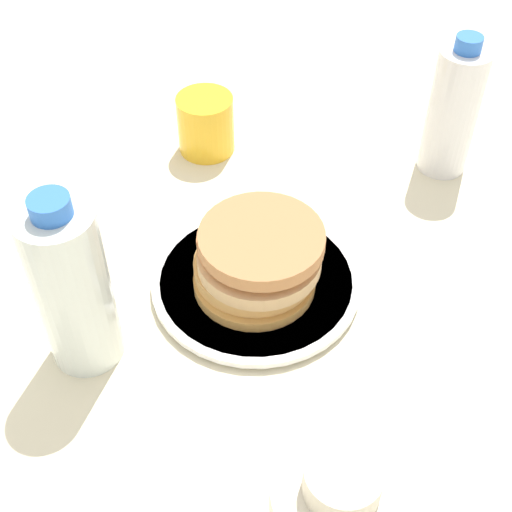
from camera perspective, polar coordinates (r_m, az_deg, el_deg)
ground_plane at (r=0.77m, az=-0.12°, el=-2.87°), size 4.00×4.00×0.00m
plate at (r=0.77m, az=-0.00°, el=-2.06°), size 0.23×0.23×0.01m
pancake_stack at (r=0.74m, az=0.21°, el=-0.16°), size 0.14×0.14×0.07m
juice_glass at (r=0.94m, az=-4.04°, el=10.48°), size 0.07×0.07×0.08m
water_bottle_mid at (r=0.67m, az=-14.48°, el=-2.40°), size 0.07×0.07×0.20m
water_bottle_far at (r=0.91m, az=15.48°, el=11.17°), size 0.06×0.06×0.18m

